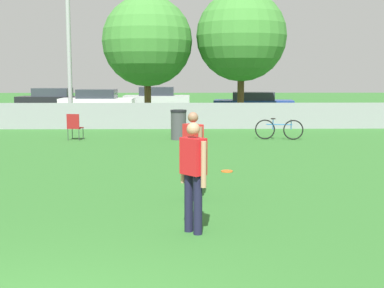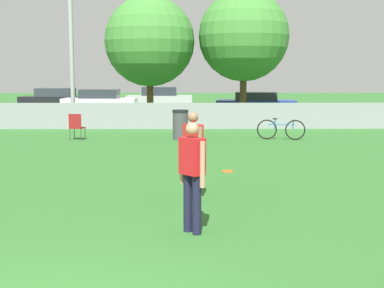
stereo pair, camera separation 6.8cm
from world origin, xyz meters
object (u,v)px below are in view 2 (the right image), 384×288
at_px(bicycle_sideline, 281,129).
at_px(parked_car_dark, 56,100).
at_px(player_defender_red, 193,150).
at_px(tree_near_pole, 150,41).
at_px(trash_bin, 180,125).
at_px(parked_car_silver, 160,99).
at_px(parked_car_white, 100,102).
at_px(light_pole, 71,19).
at_px(folding_chair_sideline, 76,125).
at_px(parked_car_blue, 256,103).
at_px(frisbee_disc, 228,171).
at_px(tree_far_right, 244,36).
at_px(player_thrower_red, 192,171).

height_order(bicycle_sideline, parked_car_dark, parked_car_dark).
bearing_deg(player_defender_red, tree_near_pole, 151.73).
xyz_separation_m(tree_near_pole, bicycle_sideline, (5.07, -6.79, -3.45)).
bearing_deg(trash_bin, parked_car_silver, 95.55).
relative_size(player_defender_red, bicycle_sideline, 0.97).
bearing_deg(tree_near_pole, parked_car_white, 119.81).
height_order(light_pole, folding_chair_sideline, light_pole).
bearing_deg(tree_near_pole, trash_bin, -77.34).
xyz_separation_m(player_defender_red, folding_chair_sideline, (-3.98, 9.01, -0.41)).
xyz_separation_m(parked_car_white, parked_car_blue, (8.95, -1.50, -0.02)).
bearing_deg(trash_bin, parked_car_blue, 69.57).
bearing_deg(frisbee_disc, bicycle_sideline, 69.13).
height_order(light_pole, parked_car_blue, light_pole).
distance_m(tree_far_right, parked_car_blue, 5.56).
xyz_separation_m(light_pole, folding_chair_sideline, (1.28, -5.64, -4.20)).
distance_m(light_pole, parked_car_blue, 11.33).
bearing_deg(tree_far_right, parked_car_blue, 74.41).
relative_size(tree_far_right, parked_car_dark, 1.39).
bearing_deg(trash_bin, tree_far_right, 66.70).
height_order(tree_far_right, trash_bin, tree_far_right).
xyz_separation_m(tree_far_right, parked_car_dark, (-11.03, 8.56, -3.39)).
bearing_deg(player_thrower_red, frisbee_disc, 128.93).
bearing_deg(tree_far_right, player_defender_red, -99.30).
xyz_separation_m(player_defender_red, frisbee_disc, (0.87, 2.83, -0.92)).
relative_size(folding_chair_sideline, parked_car_white, 0.22).
relative_size(player_thrower_red, parked_car_blue, 0.36).
height_order(light_pole, parked_car_silver, light_pole).
distance_m(frisbee_disc, parked_car_white, 19.75).
relative_size(tree_near_pole, parked_car_dark, 1.33).
distance_m(player_defender_red, frisbee_disc, 3.10).
distance_m(tree_far_right, folding_chair_sideline, 10.17).
height_order(tree_near_pole, parked_car_white, tree_near_pole).
bearing_deg(parked_car_blue, bicycle_sideline, -86.28).
bearing_deg(player_defender_red, parked_car_blue, 134.46).
relative_size(tree_far_right, bicycle_sideline, 3.70).
bearing_deg(parked_car_white, parked_car_silver, 39.46).
distance_m(player_thrower_red, parked_car_dark, 27.82).
distance_m(parked_car_silver, parked_car_blue, 6.98).
bearing_deg(player_thrower_red, light_pole, 156.75).
xyz_separation_m(tree_far_right, bicycle_sideline, (0.63, -6.87, -3.70)).
relative_size(parked_car_dark, parked_car_silver, 1.08).
bearing_deg(parked_car_silver, parked_car_dark, 179.49).
height_order(parked_car_dark, parked_car_white, parked_car_white).
distance_m(frisbee_disc, folding_chair_sideline, 7.87).
distance_m(light_pole, trash_bin, 8.53).
xyz_separation_m(tree_near_pole, player_defender_red, (1.84, -15.82, -2.89)).
relative_size(light_pole, tree_far_right, 1.28).
xyz_separation_m(tree_far_right, folding_chair_sideline, (-6.58, -6.89, -3.55)).
bearing_deg(parked_car_dark, parked_car_white, -36.37).
bearing_deg(tree_near_pole, frisbee_disc, -78.23).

